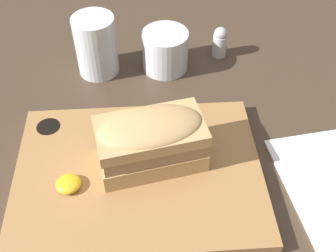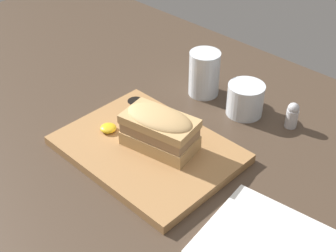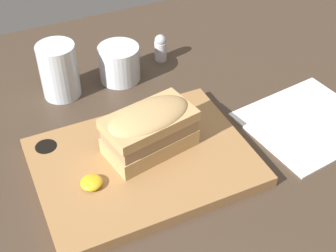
% 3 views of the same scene
% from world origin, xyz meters
% --- Properties ---
extents(dining_table, '(1.90, 1.11, 0.02)m').
position_xyz_m(dining_table, '(0.00, 0.00, 0.01)').
color(dining_table, '#423326').
rests_on(dining_table, ground).
extents(serving_board, '(0.34, 0.25, 0.02)m').
position_xyz_m(serving_board, '(-0.03, 0.03, 0.03)').
color(serving_board, '#9E7042').
rests_on(serving_board, dining_table).
extents(sandwich, '(0.15, 0.10, 0.08)m').
position_xyz_m(sandwich, '(-0.01, 0.05, 0.08)').
color(sandwich, tan).
rests_on(sandwich, serving_board).
extents(mustard_dollop, '(0.03, 0.03, 0.01)m').
position_xyz_m(mustard_dollop, '(-0.12, 0.01, 0.05)').
color(mustard_dollop, gold).
rests_on(mustard_dollop, serving_board).
extents(water_glass, '(0.07, 0.07, 0.11)m').
position_xyz_m(water_glass, '(-0.10, 0.28, 0.07)').
color(water_glass, silver).
rests_on(water_glass, dining_table).
extents(wine_glass, '(0.08, 0.08, 0.07)m').
position_xyz_m(wine_glass, '(0.02, 0.28, 0.05)').
color(wine_glass, silver).
rests_on(wine_glass, dining_table).
extents(napkin, '(0.23, 0.21, 0.00)m').
position_xyz_m(napkin, '(0.28, 0.01, 0.02)').
color(napkin, white).
rests_on(napkin, dining_table).
extents(salt_shaker, '(0.03, 0.03, 0.06)m').
position_xyz_m(salt_shaker, '(0.12, 0.31, 0.05)').
color(salt_shaker, silver).
rests_on(salt_shaker, dining_table).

